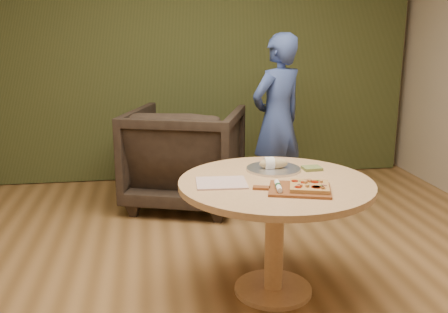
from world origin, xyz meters
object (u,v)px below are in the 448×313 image
pizza_paddle (298,189)px  bread_roll (272,164)px  pedestal_table (275,202)px  cutlery_roll (278,186)px  serving_tray (273,169)px  person_standing (277,120)px  flatbread_pizza (309,186)px  armchair (185,152)px

pizza_paddle → bread_roll: size_ratio=2.45×
pedestal_table → bread_roll: bearing=81.3°
cutlery_roll → bread_roll: 0.44m
serving_tray → person_standing: 1.52m
serving_tray → person_standing: person_standing is taller
pedestal_table → cutlery_roll: cutlery_roll is taller
pizza_paddle → bread_roll: bearing=111.9°
flatbread_pizza → armchair: bearing=105.6°
bread_roll → serving_tray: bearing=0.0°
flatbread_pizza → cutlery_roll: bearing=173.4°
pizza_paddle → flatbread_pizza: (0.07, -0.01, 0.02)m
serving_tray → armchair: armchair is taller
pizza_paddle → cutlery_roll: size_ratio=2.38×
flatbread_pizza → cutlery_roll: (-0.18, 0.02, 0.00)m
pedestal_table → pizza_paddle: pizza_paddle is taller
pedestal_table → cutlery_roll: (-0.04, -0.20, 0.17)m
flatbread_pizza → bread_roll: bearing=102.8°
pizza_paddle → person_standing: size_ratio=0.29×
flatbread_pizza → bread_roll: size_ratio=1.42×
bread_roll → pizza_paddle: bearing=-85.1°
pizza_paddle → armchair: armchair is taller
cutlery_roll → bread_roll: bearing=88.6°
cutlery_roll → armchair: size_ratio=0.19×
pizza_paddle → person_standing: bearing=95.7°
armchair → person_standing: size_ratio=0.64×
serving_tray → person_standing: size_ratio=0.22×
serving_tray → bread_roll: bread_roll is taller
serving_tray → bread_roll: size_ratio=1.84×
cutlery_roll → flatbread_pizza: bearing=1.7°
pizza_paddle → bread_roll: 0.45m
flatbread_pizza → bread_roll: 0.47m
flatbread_pizza → cutlery_roll: size_ratio=1.38×
cutlery_roll → bread_roll: size_ratio=1.03×
armchair → person_standing: person_standing is taller
pedestal_table → armchair: bearing=103.2°
pizza_paddle → armchair: size_ratio=0.45×
pedestal_table → person_standing: (0.46, 1.70, 0.20)m
cutlery_roll → pedestal_table: bearing=87.4°
pedestal_table → serving_tray: bearing=79.2°
serving_tray → pedestal_table: bearing=-100.8°
bread_roll → person_standing: 1.52m
bread_roll → person_standing: size_ratio=0.12×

